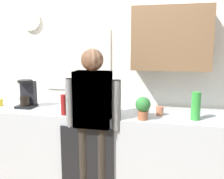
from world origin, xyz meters
The scene contains 16 objects.
kitchen_counter centered at (0.00, 0.30, 0.45)m, with size 2.80×0.64×0.90m, color #B2B7BC.
dishwasher_panel centered at (-0.06, -0.03, 0.41)m, with size 0.56×0.02×0.81m, color black.
back_wall_assembly centered at (0.09, 0.70, 1.36)m, with size 4.40×0.42×2.60m.
coffee_maker centered at (-0.91, 0.31, 1.05)m, with size 0.20×0.20×0.33m.
bottle_clear_soda centered at (1.00, 0.18, 1.04)m, with size 0.09×0.09×0.28m, color #2D8C33.
bottle_dark_sauce centered at (0.18, 0.13, 0.99)m, with size 0.06×0.06×0.18m, color black.
bottle_red_vinegar centered at (-0.34, 0.07, 1.01)m, with size 0.06×0.06×0.22m, color maroon.
cup_yellow_cup centered at (-1.27, 0.27, 0.94)m, with size 0.07×0.07×0.09m, color yellow.
cup_terracotta_mug centered at (0.65, 0.27, 0.95)m, with size 0.08×0.08×0.09m, color #B26647.
cup_white_mug centered at (0.51, 0.24, 0.95)m, with size 0.08×0.08×0.10m, color white.
mixing_bowl centered at (-0.06, 0.28, 0.94)m, with size 0.22×0.22×0.08m, color white.
potted_plant centered at (0.49, 0.07, 1.03)m, with size 0.15×0.15×0.23m.
dish_soap centered at (-0.45, 0.50, 0.98)m, with size 0.06×0.06×0.18m.
storage_canister centered at (-0.34, 0.23, 0.99)m, with size 0.14×0.14×0.17m, color silver.
person_at_sink centered at (0.00, 0.00, 0.95)m, with size 0.57×0.22×1.60m.
person_guest centered at (0.00, 0.00, 0.95)m, with size 0.57×0.22×1.60m.
Camera 1 is at (0.72, -2.33, 1.61)m, focal length 39.96 mm.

